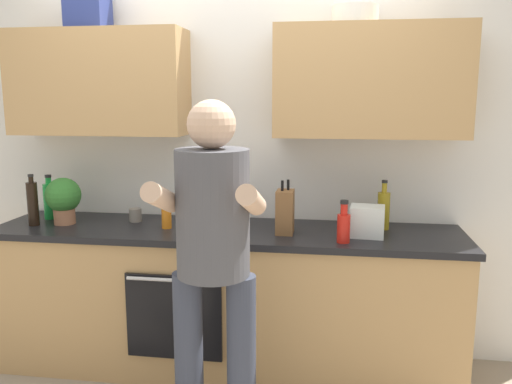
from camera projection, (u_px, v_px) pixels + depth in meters
The scene contains 17 objects.
ground_plane at pixel (226, 366), 3.33m from camera, with size 12.00×12.00×0.00m, color gray.
back_wall_unit at pixel (232, 128), 3.33m from camera, with size 4.00×0.38×2.50m.
counter at pixel (226, 299), 3.25m from camera, with size 2.84×0.67×0.90m.
person_standing at pixel (213, 249), 2.42m from camera, with size 0.49×0.45×1.68m.
bottle_soda at pixel (50, 200), 3.42m from camera, with size 0.08×0.08×0.29m.
bottle_juice at pixel (166, 215), 3.17m from camera, with size 0.06×0.06×0.21m.
bottle_hotsauce at pixel (344, 226), 2.86m from camera, with size 0.07×0.07×0.24m.
bottle_vinegar at pixel (229, 208), 3.15m from camera, with size 0.07×0.07×0.30m.
bottle_soy at pixel (33, 203), 3.23m from camera, with size 0.07×0.07×0.32m.
bottle_water at pixel (193, 205), 3.40m from camera, with size 0.07×0.07×0.22m.
bottle_oil at pixel (384, 209), 3.15m from camera, with size 0.07×0.07×0.30m.
cup_tea at pixel (226, 227), 3.03m from camera, with size 0.09×0.09×0.09m, color #33598C.
cup_stoneware at pixel (135, 215), 3.35m from camera, with size 0.08×0.08×0.08m, color slate.
cup_coffee at pixel (196, 220), 3.16m from camera, with size 0.07×0.07×0.11m, color white.
knife_block at pixel (285, 212), 3.04m from camera, with size 0.10×0.14×0.32m.
potted_herb at pixel (63, 198), 3.27m from camera, with size 0.22×0.22×0.29m.
grocery_bag_produce at pixel (367, 221), 2.99m from camera, with size 0.19×0.17×0.17m, color silver.
Camera 1 is at (0.64, -3.02, 1.68)m, focal length 36.77 mm.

